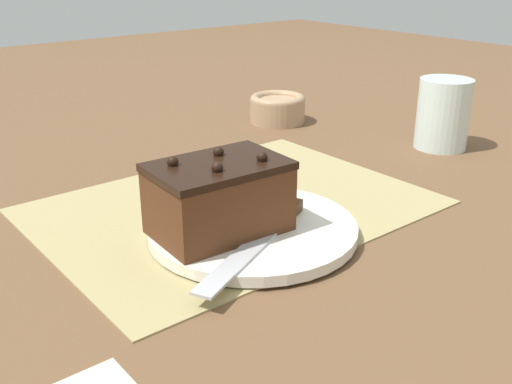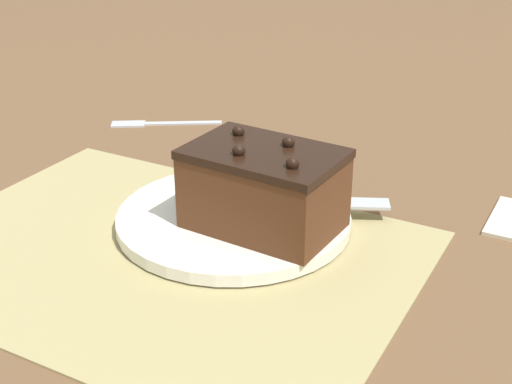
{
  "view_description": "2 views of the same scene",
  "coord_description": "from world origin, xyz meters",
  "views": [
    {
      "loc": [
        -0.41,
        -0.54,
        0.3
      ],
      "look_at": [
        -0.04,
        -0.1,
        0.06
      ],
      "focal_mm": 42.0,
      "sensor_mm": 36.0,
      "label": 1
    },
    {
      "loc": [
        -0.35,
        0.46,
        0.33
      ],
      "look_at": [
        -0.06,
        -0.08,
        0.04
      ],
      "focal_mm": 50.0,
      "sensor_mm": 36.0,
      "label": 2
    }
  ],
  "objects": [
    {
      "name": "serving_knife",
      "position": [
        -0.04,
        -0.11,
        0.02
      ],
      "size": [
        0.2,
        0.11,
        0.01
      ],
      "rotation": [
        0.0,
        0.0,
        2.01
      ],
      "color": "#472D19",
      "rests_on": "cake_plate"
    },
    {
      "name": "small_bowl",
      "position": [
        0.3,
        0.26,
        0.03
      ],
      "size": [
        0.1,
        0.1,
        0.05
      ],
      "color": "tan",
      "rests_on": "ground_plane"
    },
    {
      "name": "drinking_glass",
      "position": [
        0.4,
        -0.02,
        0.06
      ],
      "size": [
        0.08,
        0.08,
        0.11
      ],
      "color": "silver",
      "rests_on": "ground_plane"
    },
    {
      "name": "chocolate_cake",
      "position": [
        -0.07,
        -0.07,
        0.06
      ],
      "size": [
        0.14,
        0.1,
        0.09
      ],
      "rotation": [
        0.0,
        0.0,
        -0.06
      ],
      "color": "#512D19",
      "rests_on": "cake_plate"
    },
    {
      "name": "placemat_woven",
      "position": [
        0.0,
        0.0,
        0.0
      ],
      "size": [
        0.46,
        0.34,
        0.0
      ],
      "primitive_type": "cube",
      "color": "tan",
      "rests_on": "ground_plane"
    },
    {
      "name": "cake_plate",
      "position": [
        -0.03,
        -0.08,
        0.01
      ],
      "size": [
        0.23,
        0.23,
        0.01
      ],
      "color": "white",
      "rests_on": "placemat_woven"
    },
    {
      "name": "ground_plane",
      "position": [
        0.0,
        0.0,
        0.0
      ],
      "size": [
        3.0,
        3.0,
        0.0
      ],
      "primitive_type": "plane",
      "color": "brown"
    }
  ]
}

